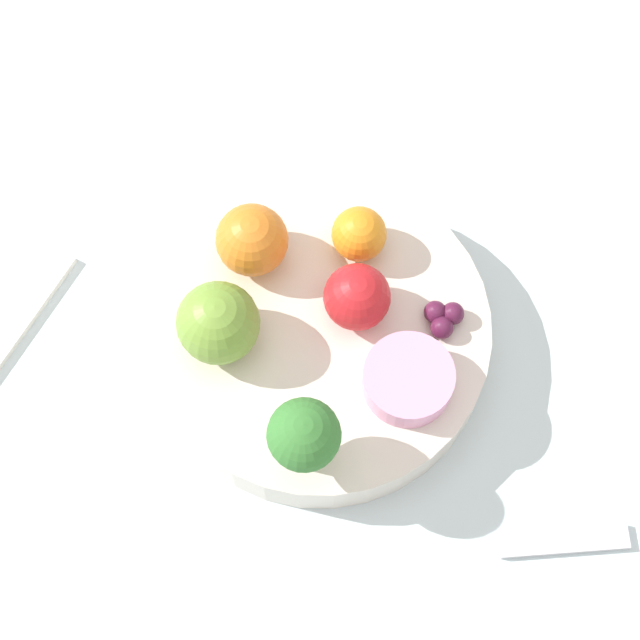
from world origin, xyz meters
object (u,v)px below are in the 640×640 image
broccoli (304,436)px  orange_front (359,234)px  apple_red (357,297)px  spoon (567,537)px  apple_green (218,323)px  grape_cluster (443,318)px  bowl (320,336)px  orange_back (252,240)px  small_cup (408,380)px

broccoli → orange_front: broccoli is taller
apple_red → spoon: apple_red is taller
apple_red → apple_green: size_ratio=0.82×
broccoli → grape_cluster: size_ratio=2.39×
bowl → orange_front: orange_front is taller
apple_red → apple_green: (0.05, 0.07, 0.00)m
orange_back → bowl: bearing=171.9°
grape_cluster → orange_back: bearing=19.5°
orange_front → bowl: bearing=106.5°
apple_red → orange_back: (0.08, 0.01, 0.00)m
apple_green → orange_front: 0.11m
bowl → apple_red: apple_red is taller
apple_red → grape_cluster: (-0.05, -0.03, -0.01)m
bowl → orange_front: size_ratio=6.14×
orange_front → broccoli: bearing=116.8°
orange_back → spoon: orange_back is taller
apple_red → orange_back: bearing=10.6°
apple_red → orange_front: 0.05m
bowl → apple_green: bearing=48.2°
apple_red → orange_back: orange_back is taller
bowl → spoon: bearing=-179.1°
orange_front → small_cup: orange_front is taller
apple_red → orange_front: apple_red is taller
broccoli → small_cup: bearing=-104.9°
apple_green → apple_red: bearing=-126.8°
broccoli → apple_green: 0.10m
broccoli → orange_back: size_ratio=1.37×
orange_front → small_cup: (-0.09, 0.06, -0.01)m
broccoli → grape_cluster: bearing=-94.9°
apple_red → apple_green: apple_green is taller
grape_cluster → spoon: (-0.15, 0.05, -0.04)m
broccoli → orange_back: broccoli is taller
small_cup → apple_green: bearing=25.5°
grape_cluster → small_cup: bearing=101.2°
apple_green → grape_cluster: (-0.10, -0.10, -0.02)m
small_cup → bowl: bearing=4.3°
orange_front → apple_green: bearing=76.9°
small_cup → orange_back: bearing=-1.8°
broccoli → apple_green: bearing=-14.1°
apple_green → small_cup: 0.13m
bowl → grape_cluster: bearing=-137.6°
apple_red → spoon: size_ratio=0.62×
orange_front → orange_back: orange_back is taller
bowl → apple_green: (0.04, 0.05, 0.05)m
apple_green → small_cup: size_ratio=0.92×
grape_cluster → small_cup: size_ratio=0.47×
apple_green → spoon: (-0.25, -0.05, -0.06)m
apple_green → orange_back: size_ratio=1.11×
orange_back → small_cup: size_ratio=0.83×
apple_green → bowl: bearing=-131.8°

